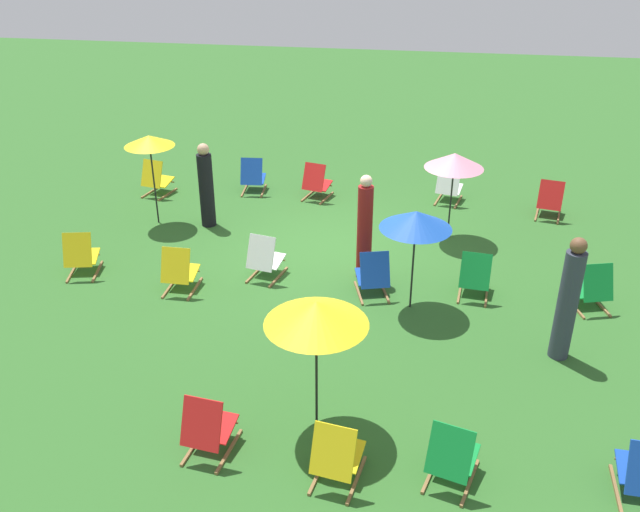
{
  "coord_description": "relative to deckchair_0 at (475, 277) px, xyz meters",
  "views": [
    {
      "loc": [
        -1.73,
        11.35,
        5.82
      ],
      "look_at": [
        0.0,
        1.2,
        0.5
      ],
      "focal_mm": 38.38,
      "sensor_mm": 36.0,
      "label": 1
    }
  ],
  "objects": [
    {
      "name": "deckchair_1",
      "position": [
        1.66,
        0.24,
        0.0
      ],
      "size": [
        0.68,
        0.87,
        0.83
      ],
      "rotation": [
        0.0,
        0.0,
        0.29
      ],
      "color": "olive",
      "rests_on": "ground"
    },
    {
      "name": "deckchair_4",
      "position": [
        6.85,
        -3.35,
        0.0
      ],
      "size": [
        0.62,
        0.84,
        0.83
      ],
      "rotation": [
        0.0,
        0.0,
        -0.2
      ],
      "color": "olive",
      "rests_on": "ground"
    },
    {
      "name": "person_1",
      "position": [
        -1.16,
        1.5,
        0.54
      ],
      "size": [
        0.39,
        0.39,
        1.89
      ],
      "rotation": [
        0.0,
        0.0,
        2.07
      ],
      "color": "#333847",
      "rests_on": "ground"
    },
    {
      "name": "deckchair_8",
      "position": [
        1.64,
        4.43,
        0.0
      ],
      "size": [
        0.59,
        0.83,
        0.83
      ],
      "rotation": [
        0.0,
        0.0,
        -0.16
      ],
      "color": "olive",
      "rests_on": "ground"
    },
    {
      "name": "deckchair_0",
      "position": [
        0.0,
        0.0,
        0.0
      ],
      "size": [
        0.55,
        0.8,
        0.83
      ],
      "rotation": [
        0.0,
        0.0,
        -0.1
      ],
      "color": "olive",
      "rests_on": "ground"
    },
    {
      "name": "person_2",
      "position": [
        5.22,
        -2.0,
        0.45
      ],
      "size": [
        0.33,
        0.33,
        1.71
      ],
      "rotation": [
        0.0,
        0.0,
        1.45
      ],
      "color": "black",
      "rests_on": "ground"
    },
    {
      "name": "ground_plane",
      "position": [
        2.59,
        -1.25,
        -0.37
      ],
      "size": [
        40.0,
        40.0,
        0.0
      ],
      "primitive_type": "plane",
      "color": "#2D6026"
    },
    {
      "name": "umbrella_0",
      "position": [
        2.02,
        3.57,
        1.29
      ],
      "size": [
        1.23,
        1.23,
        1.81
      ],
      "color": "black",
      "rests_on": "ground"
    },
    {
      "name": "deckchair_11",
      "position": [
        4.77,
        -3.86,
        0.0
      ],
      "size": [
        0.54,
        0.8,
        0.83
      ],
      "rotation": [
        0.0,
        0.0,
        0.09
      ],
      "color": "olive",
      "rests_on": "ground"
    },
    {
      "name": "umbrella_1",
      "position": [
        1.01,
        0.51,
        1.17
      ],
      "size": [
        1.12,
        1.12,
        1.69
      ],
      "color": "black",
      "rests_on": "ground"
    },
    {
      "name": "deckchair_12",
      "position": [
        3.3,
        -3.74,
        0.0
      ],
      "size": [
        0.64,
        0.85,
        0.83
      ],
      "rotation": [
        0.0,
        0.0,
        -0.24
      ],
      "color": "olive",
      "rests_on": "ground"
    },
    {
      "name": "deckchair_15",
      "position": [
        0.43,
        -4.01,
        0.0
      ],
      "size": [
        0.63,
        0.84,
        0.83
      ],
      "rotation": [
        0.0,
        0.0,
        -0.21
      ],
      "color": "olive",
      "rests_on": "ground"
    },
    {
      "name": "deckchair_9",
      "position": [
        3.19,
        4.23,
        0.0
      ],
      "size": [
        0.56,
        0.81,
        0.83
      ],
      "rotation": [
        0.0,
        0.0,
        -0.12
      ],
      "color": "olive",
      "rests_on": "ground"
    },
    {
      "name": "umbrella_2",
      "position": [
        0.43,
        -2.2,
        1.21
      ],
      "size": [
        1.11,
        1.11,
        1.73
      ],
      "color": "black",
      "rests_on": "ground"
    },
    {
      "name": "deckchair_14",
      "position": [
        6.74,
        0.38,
        0.0
      ],
      "size": [
        0.63,
        0.85,
        0.83
      ],
      "rotation": [
        0.0,
        0.0,
        0.23
      ],
      "color": "olive",
      "rests_on": "ground"
    },
    {
      "name": "deckchair_13",
      "position": [
        -1.83,
        0.07,
        0.0
      ],
      "size": [
        0.68,
        0.87,
        0.83
      ],
      "rotation": [
        0.0,
        0.0,
        0.29
      ],
      "color": "olive",
      "rests_on": "ground"
    },
    {
      "name": "umbrella_3",
      "position": [
        6.27,
        -1.93,
        1.36
      ],
      "size": [
        0.97,
        0.97,
        1.84
      ],
      "color": "black",
      "rests_on": "ground"
    },
    {
      "name": "deckchair_2",
      "position": [
        0.38,
        4.22,
        0.0
      ],
      "size": [
        0.66,
        0.86,
        0.83
      ],
      "rotation": [
        0.0,
        0.0,
        -0.27
      ],
      "color": "olive",
      "rests_on": "ground"
    },
    {
      "name": "deckchair_7",
      "position": [
        3.56,
        -0.04,
        0.0
      ],
      "size": [
        0.62,
        0.84,
        0.83
      ],
      "rotation": [
        0.0,
        0.0,
        -0.2
      ],
      "color": "olive",
      "rests_on": "ground"
    },
    {
      "name": "deckchair_10",
      "position": [
        4.85,
        0.64,
        0.0
      ],
      "size": [
        0.48,
        0.76,
        0.83
      ],
      "rotation": [
        0.0,
        0.0,
        0.01
      ],
      "color": "olive",
      "rests_on": "ground"
    },
    {
      "name": "deckchair_5",
      "position": [
        -1.62,
        -3.55,
        0.0
      ],
      "size": [
        0.61,
        0.84,
        0.83
      ],
      "rotation": [
        0.0,
        0.0,
        -0.2
      ],
      "color": "olive",
      "rests_on": "ground"
    },
    {
      "name": "person_0",
      "position": [
        1.88,
        -0.38,
        0.54
      ],
      "size": [
        0.35,
        0.35,
        1.88
      ],
      "rotation": [
        0.0,
        0.0,
        2.7
      ],
      "color": "maroon",
      "rests_on": "ground"
    }
  ]
}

